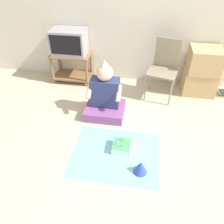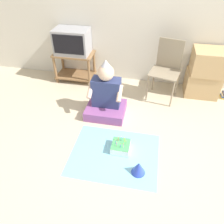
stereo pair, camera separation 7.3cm
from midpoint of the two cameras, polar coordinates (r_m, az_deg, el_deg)
ground_plane at (r=2.58m, az=9.10°, el=-15.26°), size 16.00×16.00×0.00m
wall_back at (r=3.71m, az=13.74°, el=25.31°), size 6.40×0.06×2.55m
tv_stand at (r=4.04m, az=-9.15°, el=12.23°), size 0.68×0.41×0.52m
tv at (r=3.87m, az=-9.78°, el=17.73°), size 0.57×0.39×0.41m
folding_chair at (r=3.53m, az=14.71°, el=11.54°), size 0.51×0.49×0.92m
cardboard_box_stack at (r=3.84m, az=23.55°, el=9.29°), size 0.52×0.45×0.77m
person_seated at (r=3.13m, az=-0.90°, el=3.79°), size 0.56×0.48×0.85m
party_cloth at (r=2.71m, az=1.46°, el=-10.92°), size 1.05×0.85×0.01m
birthday_cake at (r=2.73m, az=3.08°, el=-9.00°), size 0.22×0.22×0.16m
party_hat_blue at (r=2.50m, az=7.82°, el=-14.23°), size 0.16×0.16×0.16m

